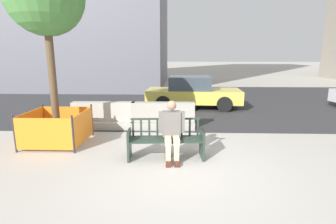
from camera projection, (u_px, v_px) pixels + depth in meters
ground_plane at (178, 171)px, 5.29m from camera, size 200.00×200.00×0.00m
street_asphalt at (177, 100)px, 13.79m from camera, size 120.00×12.00×0.01m
street_bench at (166, 141)px, 5.90m from camera, size 1.72×0.64×0.88m
seated_person at (172, 129)px, 5.78m from camera, size 0.59×0.74×1.31m
jersey_barrier_centre at (163, 118)px, 8.36m from camera, size 2.01×0.71×0.84m
jersey_barrier_left at (104, 117)px, 8.41m from camera, size 2.02×0.74×0.84m
construction_fence at (57, 126)px, 6.88m from camera, size 1.46×1.46×0.93m
car_taxi_near at (192, 93)px, 11.63m from camera, size 4.18×1.98×1.39m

